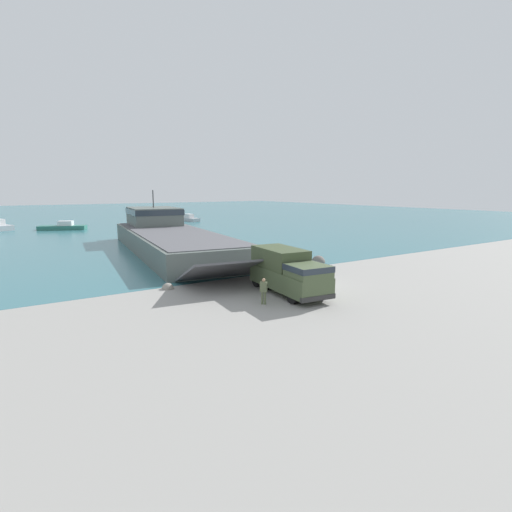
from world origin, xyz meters
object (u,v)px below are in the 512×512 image
at_px(soldier_on_ramp, 264,289).
at_px(moored_boat_b, 188,219).
at_px(landing_craft, 169,236).
at_px(mooring_bollard, 317,266).
at_px(moored_boat_a, 63,227).
at_px(military_truck, 288,271).

distance_m(soldier_on_ramp, moored_boat_b, 69.34).
relative_size(soldier_on_ramp, moored_boat_b, 0.21).
bearing_deg(landing_craft, soldier_on_ramp, -90.44).
bearing_deg(mooring_bollard, soldier_on_ramp, -147.99).
xyz_separation_m(moored_boat_a, moored_boat_b, (27.08, 6.54, 0.01)).
bearing_deg(mooring_bollard, landing_craft, 108.62).
relative_size(soldier_on_ramp, mooring_bollard, 2.20).
bearing_deg(soldier_on_ramp, military_truck, 163.58).
bearing_deg(military_truck, soldier_on_ramp, -59.78).
distance_m(moored_boat_a, mooring_bollard, 54.18).
distance_m(military_truck, soldier_on_ramp, 3.30).
bearing_deg(military_truck, mooring_bollard, 131.00).
distance_m(landing_craft, moored_boat_a, 33.83).
xyz_separation_m(military_truck, moored_boat_b, (20.43, 63.95, -1.03)).
height_order(soldier_on_ramp, mooring_bollard, soldier_on_ramp).
distance_m(landing_craft, military_truck, 24.41).
xyz_separation_m(soldier_on_ramp, moored_boat_b, (23.39, 65.28, -0.45)).
distance_m(moored_boat_a, moored_boat_b, 27.86).
relative_size(military_truck, mooring_bollard, 9.57).
xyz_separation_m(military_truck, moored_boat_a, (-6.65, 57.41, -1.04)).
relative_size(moored_boat_a, moored_boat_b, 1.02).
height_order(landing_craft, military_truck, landing_craft).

